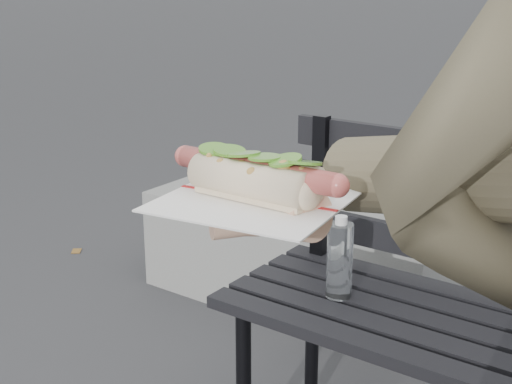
% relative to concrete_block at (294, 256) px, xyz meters
% --- Properties ---
extents(concrete_block, '(1.20, 0.40, 0.40)m').
position_rel_concrete_block_xyz_m(concrete_block, '(0.00, 0.00, 0.00)').
color(concrete_block, slate).
rests_on(concrete_block, ground).
extents(held_hotdog, '(0.64, 0.30, 0.20)m').
position_rel_concrete_block_xyz_m(held_hotdog, '(1.14, -1.50, 0.86)').
color(held_hotdog, brown).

